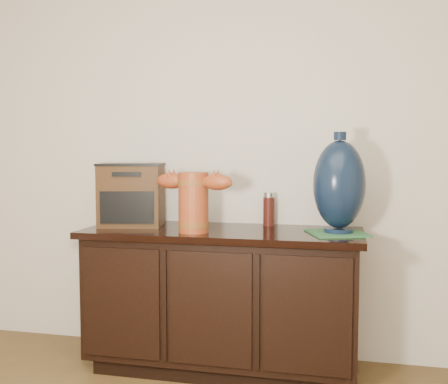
% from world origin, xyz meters
% --- Properties ---
extents(sideboard, '(1.46, 0.56, 0.75)m').
position_xyz_m(sideboard, '(0.00, 2.23, 0.39)').
color(sideboard, black).
rests_on(sideboard, ground).
extents(terracotta_vessel, '(0.43, 0.19, 0.31)m').
position_xyz_m(terracotta_vessel, '(-0.12, 2.10, 0.93)').
color(terracotta_vessel, '#9D411C').
rests_on(terracotta_vessel, sideboard).
extents(tv_radio, '(0.39, 0.34, 0.35)m').
position_xyz_m(tv_radio, '(-0.53, 2.27, 0.93)').
color(tv_radio, '#38210E').
rests_on(tv_radio, sideboard).
extents(green_mat, '(0.34, 0.34, 0.01)m').
position_xyz_m(green_mat, '(0.60, 2.21, 0.76)').
color(green_mat, '#2B6034').
rests_on(green_mat, sideboard).
extents(lamp_base, '(0.33, 0.33, 0.50)m').
position_xyz_m(lamp_base, '(0.60, 2.21, 1.00)').
color(lamp_base, black).
rests_on(lamp_base, green_mat).
extents(spray_can, '(0.06, 0.06, 0.19)m').
position_xyz_m(spray_can, '(0.22, 2.43, 0.85)').
color(spray_can, '#5B170F').
rests_on(spray_can, sideboard).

